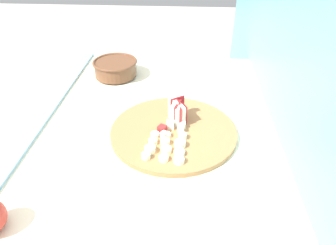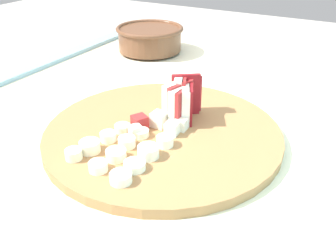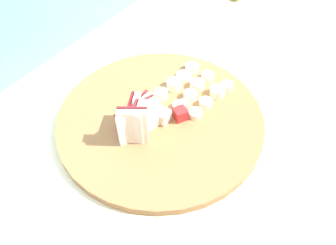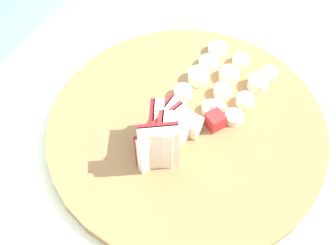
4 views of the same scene
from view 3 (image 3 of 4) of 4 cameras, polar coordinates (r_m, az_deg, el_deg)
The scene contains 6 objects.
tiled_countertop at distance 0.97m, azimuth 6.23°, elevation -14.28°, with size 1.31×0.70×0.87m.
tile_backsplash at distance 0.96m, azimuth -12.31°, elevation 2.69°, with size 2.40×0.04×1.25m, color #5BA3C1.
cutting_board at distance 0.57m, azimuth -1.34°, elevation 0.62°, with size 0.35×0.35×0.01m, color olive.
apple_wedge_fan at distance 0.52m, azimuth -5.27°, elevation 0.56°, with size 0.08×0.06×0.07m.
apple_dice_pile at distance 0.56m, azimuth -1.49°, elevation 1.58°, with size 0.09×0.08×0.02m.
banana_slice_rows at distance 0.61m, azimuth 4.48°, elevation 5.90°, with size 0.13×0.11×0.02m.
Camera 3 is at (-0.42, -0.17, 1.30)m, focal length 35.44 mm.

